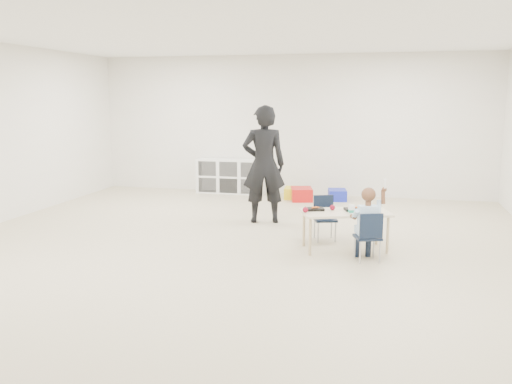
% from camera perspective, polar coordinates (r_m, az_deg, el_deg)
% --- Properties ---
extents(room, '(9.00, 9.02, 2.80)m').
position_cam_1_polar(room, '(6.66, -2.98, 5.11)').
color(room, beige).
rests_on(room, ground).
extents(table, '(1.23, 0.88, 0.51)m').
position_cam_1_polar(table, '(7.12, 9.33, -4.00)').
color(table, beige).
rests_on(table, ground).
extents(chair_near, '(0.37, 0.36, 0.61)m').
position_cam_1_polar(chair_near, '(6.68, 11.66, -4.59)').
color(chair_near, black).
rests_on(chair_near, ground).
extents(chair_far, '(0.37, 0.36, 0.61)m').
position_cam_1_polar(chair_far, '(7.54, 7.29, -2.79)').
color(chair_far, black).
rests_on(chair_far, ground).
extents(child, '(0.52, 0.52, 0.97)m').
position_cam_1_polar(child, '(6.64, 11.71, -3.11)').
color(child, '#BCDCFF').
rests_on(child, chair_near).
extents(lunch_tray_near, '(0.26, 0.22, 0.03)m').
position_cam_1_polar(lunch_tray_near, '(7.13, 10.20, -1.81)').
color(lunch_tray_near, black).
rests_on(lunch_tray_near, table).
extents(lunch_tray_far, '(0.26, 0.22, 0.03)m').
position_cam_1_polar(lunch_tray_far, '(7.08, 6.24, -1.80)').
color(lunch_tray_far, black).
rests_on(lunch_tray_far, table).
extents(milk_carton, '(0.09, 0.09, 0.10)m').
position_cam_1_polar(milk_carton, '(6.97, 10.03, -1.79)').
color(milk_carton, white).
rests_on(milk_carton, table).
extents(bread_roll, '(0.09, 0.09, 0.07)m').
position_cam_1_polar(bread_roll, '(7.05, 11.67, -1.84)').
color(bread_roll, '#B28949').
rests_on(bread_roll, table).
extents(apple_near, '(0.07, 0.07, 0.07)m').
position_cam_1_polar(apple_near, '(7.10, 8.06, -1.62)').
color(apple_near, maroon).
rests_on(apple_near, table).
extents(apple_far, '(0.07, 0.07, 0.07)m').
position_cam_1_polar(apple_far, '(6.92, 5.22, -1.87)').
color(apple_far, maroon).
rests_on(apple_far, table).
extents(cubby_shelf, '(1.40, 0.40, 0.70)m').
position_cam_1_polar(cubby_shelf, '(11.19, -2.65, 1.67)').
color(cubby_shelf, white).
rests_on(cubby_shelf, ground).
extents(adult, '(0.77, 0.61, 1.84)m').
position_cam_1_polar(adult, '(8.48, 0.82, 2.91)').
color(adult, black).
rests_on(adult, ground).
extents(bin_red, '(0.49, 0.58, 0.24)m').
position_cam_1_polar(bin_red, '(10.44, 4.82, -0.23)').
color(bin_red, red).
rests_on(bin_red, ground).
extents(bin_yellow, '(0.38, 0.47, 0.22)m').
position_cam_1_polar(bin_yellow, '(10.64, 3.97, -0.09)').
color(bin_yellow, gold).
rests_on(bin_yellow, ground).
extents(bin_blue, '(0.40, 0.48, 0.21)m').
position_cam_1_polar(bin_blue, '(10.54, 8.55, -0.30)').
color(bin_blue, '#1723AE').
rests_on(bin_blue, ground).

